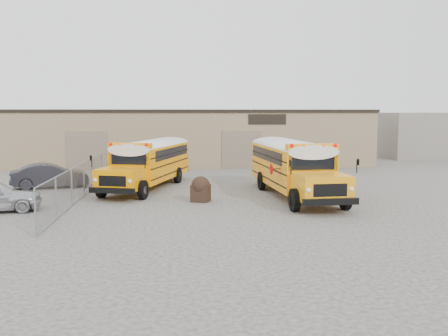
{
  "coord_description": "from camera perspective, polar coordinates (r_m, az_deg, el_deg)",
  "views": [
    {
      "loc": [
        -0.77,
        -24.03,
        4.49
      ],
      "look_at": [
        1.42,
        1.46,
        1.6
      ],
      "focal_mm": 40.0,
      "sensor_mm": 36.0,
      "label": 1
    }
  ],
  "objects": [
    {
      "name": "school_bus_left",
      "position": [
        35.58,
        -5.25,
        1.85
      ],
      "size": [
        5.07,
        10.05,
        2.86
      ],
      "color": "#FA9300",
      "rests_on": "ground"
    },
    {
      "name": "ground",
      "position": [
        24.46,
        -3.03,
        -4.14
      ],
      "size": [
        120.0,
        120.0,
        0.0
      ],
      "primitive_type": "plane",
      "color": "#3A3735",
      "rests_on": "ground"
    },
    {
      "name": "chainlink_fence",
      "position": [
        27.76,
        -15.72,
        -1.22
      ],
      "size": [
        0.07,
        18.07,
        1.81
      ],
      "color": "gray",
      "rests_on": "ground"
    },
    {
      "name": "tarp_bundle",
      "position": [
        25.02,
        -2.69,
        -2.37
      ],
      "size": [
        1.08,
        1.03,
        1.29
      ],
      "color": "black",
      "rests_on": "ground"
    },
    {
      "name": "car_dark",
      "position": [
        31.25,
        -19.28,
        -0.84
      ],
      "size": [
        4.65,
        2.68,
        1.45
      ],
      "primitive_type": "imported",
      "rotation": [
        0.0,
        0.0,
        1.85
      ],
      "color": "black",
      "rests_on": "ground"
    },
    {
      "name": "warehouse",
      "position": [
        44.08,
        -3.91,
        3.68
      ],
      "size": [
        30.2,
        10.2,
        4.67
      ],
      "color": "#877253",
      "rests_on": "ground"
    },
    {
      "name": "distant_building_right",
      "position": [
        54.09,
        22.4,
        3.53
      ],
      "size": [
        10.0,
        8.0,
        4.4
      ],
      "primitive_type": "cube",
      "color": "gray",
      "rests_on": "ground"
    },
    {
      "name": "school_bus_right",
      "position": [
        32.99,
        4.73,
        1.65
      ],
      "size": [
        3.31,
        10.47,
        3.02
      ],
      "color": "#FF9F12",
      "rests_on": "ground"
    }
  ]
}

